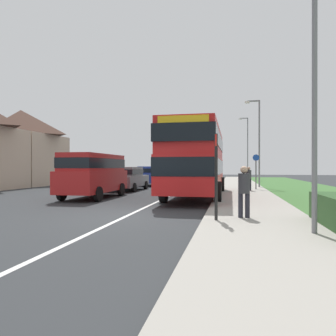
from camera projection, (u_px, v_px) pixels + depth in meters
name	position (u px, v px, depth m)	size (l,w,h in m)	color
ground_plane	(125.00, 217.00, 10.15)	(120.00, 120.00, 0.00)	#2D3033
lane_marking_centre	(171.00, 195.00, 17.98)	(0.14, 60.00, 0.01)	silver
pavement_near_side	(247.00, 199.00, 15.18)	(3.20, 68.00, 0.12)	#9E998E
double_decker_bus	(197.00, 158.00, 16.76)	(2.80, 10.12, 3.70)	red
parked_van_red	(94.00, 172.00, 16.34)	(2.11, 5.07, 2.33)	#B21E1E
parked_car_grey	(127.00, 178.00, 21.61)	(2.00, 4.55, 1.65)	slate
parked_car_blue	(151.00, 175.00, 27.20)	(1.99, 4.32, 1.70)	navy
pedestrian_at_stop	(244.00, 189.00, 9.24)	(0.34, 0.34, 1.67)	#23232D
pedestrian_walking_away	(249.00, 177.00, 20.05)	(0.34, 0.34, 1.67)	#23232D
bus_stop_sign	(216.00, 171.00, 8.83)	(0.09, 0.52, 2.60)	black
cycle_route_sign	(256.00, 170.00, 21.24)	(0.44, 0.08, 2.52)	slate
street_lamp_near	(309.00, 69.00, 7.08)	(1.14, 0.20, 6.70)	slate
street_lamp_mid	(258.00, 137.00, 23.56)	(1.14, 0.20, 6.77)	slate
street_lamp_far	(247.00, 145.00, 38.10)	(1.14, 0.20, 7.77)	slate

